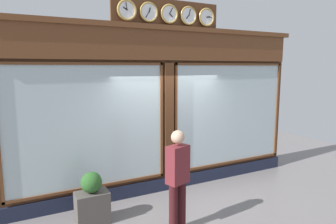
% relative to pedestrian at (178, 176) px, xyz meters
% --- Properties ---
extents(shop_facade, '(6.77, 0.42, 4.04)m').
position_rel_pedestrian_xyz_m(shop_facade, '(-0.65, -1.71, 0.86)').
color(shop_facade, '#4C2B16').
rests_on(shop_facade, ground_plane).
extents(pedestrian, '(0.41, 0.32, 1.69)m').
position_rel_pedestrian_xyz_m(pedestrian, '(0.00, 0.00, 0.00)').
color(pedestrian, '#3A1316').
rests_on(pedestrian, ground_plane).
extents(planter_box, '(0.56, 0.36, 0.56)m').
position_rel_pedestrian_xyz_m(planter_box, '(1.19, -0.87, -0.65)').
color(planter_box, '#4C4742').
rests_on(planter_box, ground_plane).
extents(planter_shrub, '(0.36, 0.36, 0.36)m').
position_rel_pedestrian_xyz_m(planter_shrub, '(1.19, -0.87, -0.19)').
color(planter_shrub, '#285623').
rests_on(planter_shrub, planter_box).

